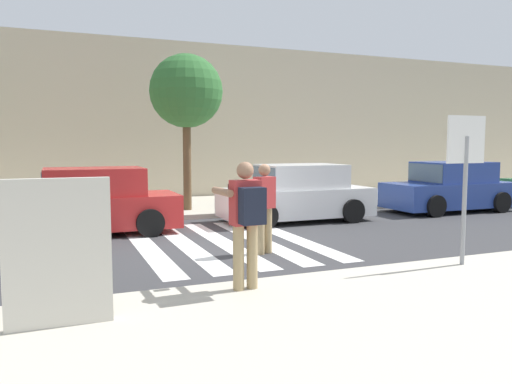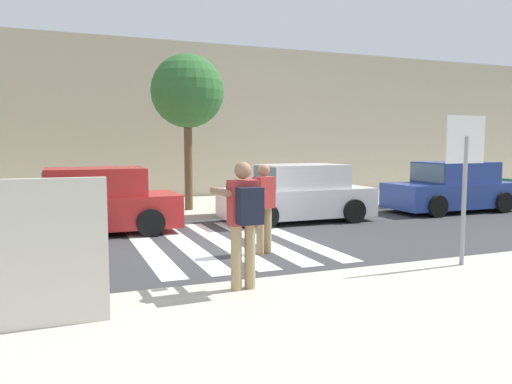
# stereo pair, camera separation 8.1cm
# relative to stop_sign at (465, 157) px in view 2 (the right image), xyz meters

# --- Properties ---
(ground_plane) EXTENTS (120.00, 120.00, 0.00)m
(ground_plane) POSITION_rel_stop_sign_xyz_m (-2.83, 3.65, -1.89)
(ground_plane) COLOR #38383A
(sidewalk_near) EXTENTS (60.00, 6.00, 0.14)m
(sidewalk_near) POSITION_rel_stop_sign_xyz_m (-2.83, -2.55, -1.82)
(sidewalk_near) COLOR beige
(sidewalk_near) RESTS_ON ground
(sidewalk_far) EXTENTS (60.00, 4.80, 0.14)m
(sidewalk_far) POSITION_rel_stop_sign_xyz_m (-2.83, 9.65, -1.82)
(sidewalk_far) COLOR beige
(sidewalk_far) RESTS_ON ground
(building_facade_far) EXTENTS (56.00, 4.00, 5.84)m
(building_facade_far) POSITION_rel_stop_sign_xyz_m (-2.83, 14.05, 1.03)
(building_facade_far) COLOR beige
(building_facade_far) RESTS_ON ground
(crosswalk_stripe_0) EXTENTS (0.44, 5.20, 0.01)m
(crosswalk_stripe_0) POSITION_rel_stop_sign_xyz_m (-4.43, 3.85, -1.89)
(crosswalk_stripe_0) COLOR silver
(crosswalk_stripe_0) RESTS_ON ground
(crosswalk_stripe_1) EXTENTS (0.44, 5.20, 0.01)m
(crosswalk_stripe_1) POSITION_rel_stop_sign_xyz_m (-3.63, 3.85, -1.89)
(crosswalk_stripe_1) COLOR silver
(crosswalk_stripe_1) RESTS_ON ground
(crosswalk_stripe_2) EXTENTS (0.44, 5.20, 0.01)m
(crosswalk_stripe_2) POSITION_rel_stop_sign_xyz_m (-2.83, 3.85, -1.89)
(crosswalk_stripe_2) COLOR silver
(crosswalk_stripe_2) RESTS_ON ground
(crosswalk_stripe_3) EXTENTS (0.44, 5.20, 0.01)m
(crosswalk_stripe_3) POSITION_rel_stop_sign_xyz_m (-2.03, 3.85, -1.89)
(crosswalk_stripe_3) COLOR silver
(crosswalk_stripe_3) RESTS_ON ground
(crosswalk_stripe_4) EXTENTS (0.44, 5.20, 0.01)m
(crosswalk_stripe_4) POSITION_rel_stop_sign_xyz_m (-1.23, 3.85, -1.89)
(crosswalk_stripe_4) COLOR silver
(crosswalk_stripe_4) RESTS_ON ground
(stop_sign) EXTENTS (0.76, 0.08, 2.41)m
(stop_sign) POSITION_rel_stop_sign_xyz_m (0.00, 0.00, 0.00)
(stop_sign) COLOR gray
(stop_sign) RESTS_ON sidewalk_near
(photographer_with_backpack) EXTENTS (0.61, 0.86, 1.72)m
(photographer_with_backpack) POSITION_rel_stop_sign_xyz_m (-3.77, -0.01, -0.72)
(photographer_with_backpack) COLOR tan
(photographer_with_backpack) RESTS_ON sidewalk_near
(pedestrian_crossing) EXTENTS (0.55, 0.36, 1.72)m
(pedestrian_crossing) POSITION_rel_stop_sign_xyz_m (-2.43, 2.52, -0.92)
(pedestrian_crossing) COLOR tan
(pedestrian_crossing) RESTS_ON ground
(parked_car_red) EXTENTS (4.10, 1.92, 1.55)m
(parked_car_red) POSITION_rel_stop_sign_xyz_m (-5.38, 5.95, -1.17)
(parked_car_red) COLOR red
(parked_car_red) RESTS_ON ground
(parked_car_white) EXTENTS (4.10, 1.92, 1.55)m
(parked_car_white) POSITION_rel_stop_sign_xyz_m (-0.00, 5.95, -1.17)
(parked_car_white) COLOR white
(parked_car_white) RESTS_ON ground
(parked_car_blue) EXTENTS (4.10, 1.92, 1.55)m
(parked_car_blue) POSITION_rel_stop_sign_xyz_m (5.33, 5.95, -1.17)
(parked_car_blue) COLOR #284293
(parked_car_blue) RESTS_ON ground
(street_tree_center) EXTENTS (2.15, 2.15, 4.59)m
(street_tree_center) POSITION_rel_stop_sign_xyz_m (-2.46, 8.35, 1.73)
(street_tree_center) COLOR brown
(street_tree_center) RESTS_ON sidewalk_far
(advertising_board) EXTENTS (1.10, 0.11, 1.60)m
(advertising_board) POSITION_rel_stop_sign_xyz_m (-6.12, -0.52, -0.95)
(advertising_board) COLOR beige
(advertising_board) RESTS_ON sidewalk_near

